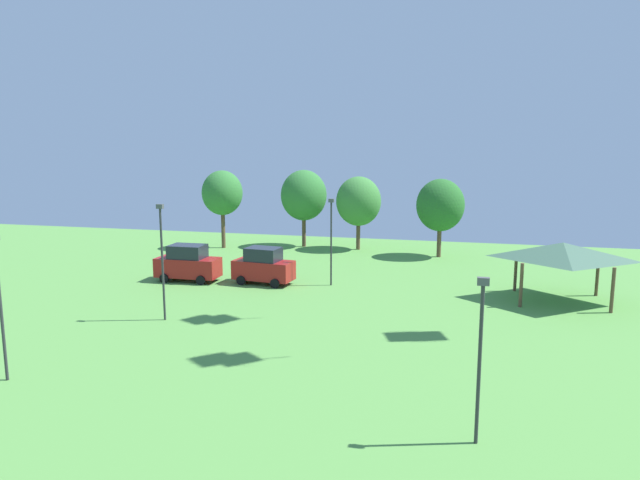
{
  "coord_description": "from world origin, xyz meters",
  "views": [
    {
      "loc": [
        2.24,
        3.34,
        9.25
      ],
      "look_at": [
        -0.94,
        15.91,
        7.12
      ],
      "focal_mm": 32.0,
      "sensor_mm": 36.0,
      "label": 1
    }
  ],
  "objects_px": {
    "parked_car_leftmost": "(188,263)",
    "parked_car_second_from_left": "(263,266)",
    "treeline_tree_1": "(304,195)",
    "treeline_tree_2": "(359,201)",
    "light_post_0": "(331,237)",
    "treeline_tree_3": "(440,205)",
    "light_post_1": "(480,350)",
    "treeline_tree_0": "(222,193)",
    "light_post_3": "(0,299)",
    "park_pavilion": "(563,251)",
    "light_post_2": "(162,256)"
  },
  "relations": [
    {
      "from": "parked_car_leftmost",
      "to": "parked_car_second_from_left",
      "type": "relative_size",
      "value": 1.04
    },
    {
      "from": "treeline_tree_1",
      "to": "treeline_tree_2",
      "type": "relative_size",
      "value": 1.08
    },
    {
      "from": "parked_car_leftmost",
      "to": "parked_car_second_from_left",
      "type": "xyz_separation_m",
      "value": [
        5.37,
        0.49,
        -0.02
      ]
    },
    {
      "from": "light_post_0",
      "to": "treeline_tree_3",
      "type": "distance_m",
      "value": 13.72
    },
    {
      "from": "light_post_1",
      "to": "treeline_tree_1",
      "type": "bearing_deg",
      "value": 114.31
    },
    {
      "from": "light_post_0",
      "to": "treeline_tree_0",
      "type": "bearing_deg",
      "value": 137.96
    },
    {
      "from": "light_post_3",
      "to": "treeline_tree_0",
      "type": "height_order",
      "value": "treeline_tree_0"
    },
    {
      "from": "light_post_0",
      "to": "light_post_3",
      "type": "height_order",
      "value": "light_post_3"
    },
    {
      "from": "park_pavilion",
      "to": "light_post_0",
      "type": "height_order",
      "value": "light_post_0"
    },
    {
      "from": "parked_car_leftmost",
      "to": "park_pavilion",
      "type": "bearing_deg",
      "value": 0.68
    },
    {
      "from": "park_pavilion",
      "to": "light_post_1",
      "type": "distance_m",
      "value": 19.28
    },
    {
      "from": "parked_car_leftmost",
      "to": "light_post_0",
      "type": "xyz_separation_m",
      "value": [
        9.92,
        1.21,
        2.08
      ]
    },
    {
      "from": "light_post_2",
      "to": "treeline_tree_0",
      "type": "xyz_separation_m",
      "value": [
        -5.95,
        21.41,
        1.51
      ]
    },
    {
      "from": "treeline_tree_0",
      "to": "treeline_tree_2",
      "type": "distance_m",
      "value": 12.42
    },
    {
      "from": "parked_car_second_from_left",
      "to": "light_post_2",
      "type": "bearing_deg",
      "value": -98.17
    },
    {
      "from": "treeline_tree_3",
      "to": "parked_car_second_from_left",
      "type": "bearing_deg",
      "value": -131.27
    },
    {
      "from": "treeline_tree_1",
      "to": "light_post_1",
      "type": "bearing_deg",
      "value": -65.69
    },
    {
      "from": "parked_car_second_from_left",
      "to": "treeline_tree_1",
      "type": "xyz_separation_m",
      "value": [
        -1.33,
        14.84,
        3.56
      ]
    },
    {
      "from": "light_post_2",
      "to": "treeline_tree_1",
      "type": "xyz_separation_m",
      "value": [
        1.06,
        23.9,
        1.24
      ]
    },
    {
      "from": "light_post_2",
      "to": "light_post_3",
      "type": "height_order",
      "value": "light_post_2"
    },
    {
      "from": "light_post_0",
      "to": "light_post_1",
      "type": "xyz_separation_m",
      "value": [
        9.12,
        -19.09,
        -0.25
      ]
    },
    {
      "from": "treeline_tree_0",
      "to": "treeline_tree_3",
      "type": "distance_m",
      "value": 19.5
    },
    {
      "from": "light_post_1",
      "to": "treeline_tree_0",
      "type": "bearing_deg",
      "value": 125.63
    },
    {
      "from": "treeline_tree_1",
      "to": "treeline_tree_2",
      "type": "distance_m",
      "value": 5.23
    },
    {
      "from": "parked_car_leftmost",
      "to": "treeline_tree_0",
      "type": "xyz_separation_m",
      "value": [
        -2.97,
        12.83,
        3.81
      ]
    },
    {
      "from": "treeline_tree_0",
      "to": "light_post_3",
      "type": "bearing_deg",
      "value": -82.69
    },
    {
      "from": "parked_car_second_from_left",
      "to": "treeline_tree_2",
      "type": "height_order",
      "value": "treeline_tree_2"
    },
    {
      "from": "light_post_3",
      "to": "treeline_tree_3",
      "type": "bearing_deg",
      "value": 62.96
    },
    {
      "from": "light_post_0",
      "to": "parked_car_second_from_left",
      "type": "bearing_deg",
      "value": -171.05
    },
    {
      "from": "parked_car_second_from_left",
      "to": "park_pavilion",
      "type": "bearing_deg",
      "value": 7.17
    },
    {
      "from": "light_post_1",
      "to": "treeline_tree_1",
      "type": "relative_size",
      "value": 0.75
    },
    {
      "from": "parked_car_leftmost",
      "to": "treeline_tree_3",
      "type": "height_order",
      "value": "treeline_tree_3"
    },
    {
      "from": "park_pavilion",
      "to": "light_post_3",
      "type": "xyz_separation_m",
      "value": [
        -23.33,
        -18.07,
        0.28
      ]
    },
    {
      "from": "light_post_2",
      "to": "treeline_tree_2",
      "type": "relative_size",
      "value": 0.95
    },
    {
      "from": "treeline_tree_1",
      "to": "treeline_tree_3",
      "type": "xyz_separation_m",
      "value": [
        12.47,
        -2.14,
        -0.39
      ]
    },
    {
      "from": "light_post_3",
      "to": "treeline_tree_2",
      "type": "bearing_deg",
      "value": 75.56
    },
    {
      "from": "light_post_2",
      "to": "treeline_tree_0",
      "type": "relative_size",
      "value": 0.88
    },
    {
      "from": "treeline_tree_3",
      "to": "treeline_tree_1",
      "type": "bearing_deg",
      "value": 170.29
    },
    {
      "from": "light_post_1",
      "to": "treeline_tree_1",
      "type": "xyz_separation_m",
      "value": [
        -15.0,
        33.21,
        1.71
      ]
    },
    {
      "from": "treeline_tree_2",
      "to": "treeline_tree_3",
      "type": "relative_size",
      "value": 1.0
    },
    {
      "from": "parked_car_second_from_left",
      "to": "treeline_tree_3",
      "type": "bearing_deg",
      "value": 55.32
    },
    {
      "from": "light_post_0",
      "to": "park_pavilion",
      "type": "bearing_deg",
      "value": -2.1
    },
    {
      "from": "treeline_tree_1",
      "to": "treeline_tree_3",
      "type": "bearing_deg",
      "value": -9.71
    },
    {
      "from": "parked_car_leftmost",
      "to": "treeline_tree_2",
      "type": "height_order",
      "value": "treeline_tree_2"
    },
    {
      "from": "light_post_1",
      "to": "light_post_3",
      "type": "xyz_separation_m",
      "value": [
        -18.13,
        0.5,
        0.29
      ]
    },
    {
      "from": "light_post_0",
      "to": "light_post_2",
      "type": "relative_size",
      "value": 0.93
    },
    {
      "from": "parked_car_leftmost",
      "to": "treeline_tree_0",
      "type": "distance_m",
      "value": 13.71
    },
    {
      "from": "park_pavilion",
      "to": "light_post_3",
      "type": "distance_m",
      "value": 29.51
    },
    {
      "from": "light_post_3",
      "to": "treeline_tree_1",
      "type": "distance_m",
      "value": 32.89
    },
    {
      "from": "treeline_tree_2",
      "to": "treeline_tree_1",
      "type": "bearing_deg",
      "value": 176.33
    }
  ]
}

